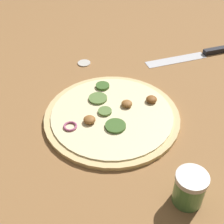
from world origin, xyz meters
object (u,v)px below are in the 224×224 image
pizza (112,116)px  knife (201,54)px  loose_cap (84,63)px  spice_jar (190,188)px

pizza → knife: size_ratio=1.16×
pizza → loose_cap: 0.29m
loose_cap → pizza: bearing=-87.9°
knife → spice_jar: 0.60m
knife → spice_jar: (-0.31, -0.51, 0.03)m
loose_cap → knife: bearing=-9.3°
knife → loose_cap: 0.41m
pizza → knife: (0.39, 0.22, -0.00)m
pizza → spice_jar: size_ratio=4.64×
pizza → spice_jar: spice_jar is taller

